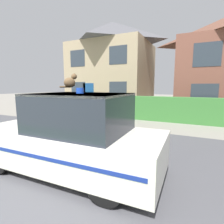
% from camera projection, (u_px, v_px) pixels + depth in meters
% --- Properties ---
extents(road_strip, '(28.00, 5.75, 0.01)m').
position_uv_depth(road_strip, '(105.00, 154.00, 4.83)').
color(road_strip, '#4C4C51').
rests_on(road_strip, ground).
extents(garden_hedge, '(13.82, 0.59, 1.31)m').
position_uv_depth(garden_hedge, '(147.00, 108.00, 9.72)').
color(garden_hedge, '#3D7F38').
rests_on(garden_hedge, ground).
extents(police_car, '(4.14, 1.79, 1.82)m').
position_uv_depth(police_car, '(72.00, 136.00, 3.77)').
color(police_car, black).
rests_on(police_car, road_strip).
extents(cat, '(0.33, 0.30, 0.32)m').
position_uv_depth(cat, '(71.00, 82.00, 3.78)').
color(cat, brown).
rests_on(cat, police_car).
extents(house_left, '(6.84, 5.78, 7.46)m').
position_uv_depth(house_left, '(112.00, 65.00, 15.83)').
color(house_left, tan).
rests_on(house_left, ground).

